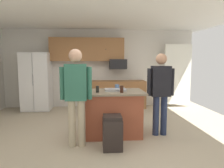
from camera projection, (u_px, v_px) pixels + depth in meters
floor at (103, 134)px, 4.40m from camera, size 7.04×7.04×0.00m
ceiling at (102, 9)px, 4.10m from camera, size 7.04×7.04×0.00m
back_wall at (99, 68)px, 7.02m from camera, size 6.40×0.10×2.60m
french_door_window_panel at (178, 75)px, 6.86m from camera, size 0.90×0.06×2.00m
cabinet_run_upper at (87, 50)px, 6.72m from camera, size 2.40×0.38×0.75m
cabinet_run_lower at (118, 94)px, 6.85m from camera, size 1.80×0.63×0.90m
refrigerator at (37, 82)px, 6.49m from camera, size 0.86×0.76×1.81m
microwave_over_range at (118, 64)px, 6.76m from camera, size 0.56×0.40×0.32m
kitchen_island at (113, 113)px, 4.33m from camera, size 1.27×0.87×0.94m
person_guest_by_door at (76, 91)px, 3.67m from camera, size 0.57×0.23×1.77m
person_guest_right at (161, 88)px, 4.26m from camera, size 0.57×0.23×1.71m
glass_short_whisky at (97, 89)px, 4.09m from camera, size 0.06×0.06×0.13m
mug_ceramic_white at (117, 87)px, 4.51m from camera, size 0.13×0.09×0.11m
tumbler_amber at (122, 89)px, 4.04m from camera, size 0.07×0.07×0.14m
serving_tray at (115, 90)px, 4.31m from camera, size 0.44×0.30×0.04m
trash_bin at (112, 132)px, 3.63m from camera, size 0.34×0.34×0.61m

